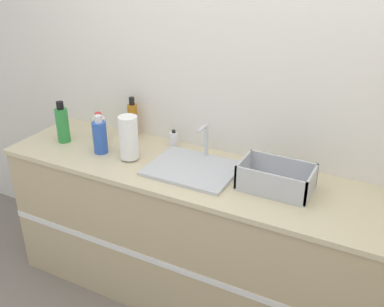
# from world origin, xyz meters

# --- Properties ---
(wall_back) EXTENTS (4.78, 0.06, 2.60)m
(wall_back) POSITION_xyz_m (0.00, 0.64, 1.30)
(wall_back) COLOR silver
(wall_back) RESTS_ON ground_plane
(counter_cabinet) EXTENTS (2.40, 0.63, 0.93)m
(counter_cabinet) POSITION_xyz_m (0.00, 0.30, 0.46)
(counter_cabinet) COLOR tan
(counter_cabinet) RESTS_ON ground_plane
(sink) EXTENTS (0.50, 0.39, 0.23)m
(sink) POSITION_xyz_m (-0.02, 0.30, 0.94)
(sink) COLOR silver
(sink) RESTS_ON counter_cabinet
(paper_towel_roll) EXTENTS (0.11, 0.11, 0.27)m
(paper_towel_roll) POSITION_xyz_m (-0.42, 0.25, 1.06)
(paper_towel_roll) COLOR #4C4C51
(paper_towel_roll) RESTS_ON counter_cabinet
(dish_rack) EXTENTS (0.38, 0.23, 0.14)m
(dish_rack) POSITION_xyz_m (0.47, 0.31, 0.98)
(dish_rack) COLOR #B7BABF
(dish_rack) RESTS_ON counter_cabinet
(bottle_green) EXTENTS (0.08, 0.08, 0.27)m
(bottle_green) POSITION_xyz_m (-0.94, 0.27, 1.05)
(bottle_green) COLOR #2D8C3D
(bottle_green) RESTS_ON counter_cabinet
(bottle_white_spray) EXTENTS (0.08, 0.08, 0.19)m
(bottle_white_spray) POSITION_xyz_m (-0.74, 0.39, 1.01)
(bottle_white_spray) COLOR white
(bottle_white_spray) RESTS_ON counter_cabinet
(bottle_blue) EXTENTS (0.09, 0.09, 0.24)m
(bottle_blue) POSITION_xyz_m (-0.63, 0.25, 1.03)
(bottle_blue) COLOR #2D56B7
(bottle_blue) RESTS_ON counter_cabinet
(bottle_amber) EXTENTS (0.06, 0.06, 0.27)m
(bottle_amber) POSITION_xyz_m (-0.58, 0.54, 1.05)
(bottle_amber) COLOR #B26B19
(bottle_amber) RESTS_ON counter_cabinet
(soap_dispenser) EXTENTS (0.05, 0.05, 0.11)m
(soap_dispenser) POSITION_xyz_m (-0.27, 0.53, 0.97)
(soap_dispenser) COLOR silver
(soap_dispenser) RESTS_ON counter_cabinet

